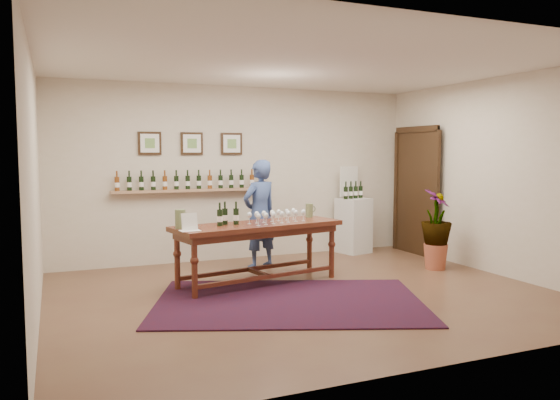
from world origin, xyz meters
name	(u,v)px	position (x,y,z in m)	size (l,w,h in m)	color
ground	(305,294)	(0.00, 0.00, 0.00)	(6.00, 6.00, 0.00)	brown
room_shell	(372,190)	(2.11, 1.86, 1.12)	(6.00, 6.00, 6.00)	beige
rug	(289,301)	(-0.33, -0.26, 0.01)	(3.07, 2.05, 0.02)	#470C15
tasting_table	(258,232)	(-0.34, 0.73, 0.69)	(2.38, 1.14, 0.81)	#422310
table_glasses	(277,216)	(-0.08, 0.72, 0.89)	(1.18, 0.27, 0.16)	white
table_bottles	(226,213)	(-0.78, 0.73, 0.96)	(0.28, 0.16, 0.30)	black
pitcher_left	(180,219)	(-1.40, 0.62, 0.93)	(0.15, 0.15, 0.24)	#647146
pitcher_right	(309,210)	(0.58, 1.08, 0.91)	(0.13, 0.13, 0.20)	#647146
menu_card	(189,222)	(-1.33, 0.41, 0.92)	(0.23, 0.17, 0.21)	white
display_pedestal	(353,226)	(1.97, 2.21, 0.47)	(0.47, 0.47, 0.95)	silver
pedestal_bottles	(353,189)	(1.94, 2.18, 1.11)	(0.33, 0.09, 0.33)	black
info_sign	(349,181)	(1.96, 2.36, 1.24)	(0.42, 0.02, 0.58)	white
potted_plant	(436,229)	(2.41, 0.55, 0.60)	(0.77, 0.77, 1.03)	#A75237
person	(260,214)	(0.02, 1.65, 0.82)	(0.60, 0.39, 1.63)	#34487C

